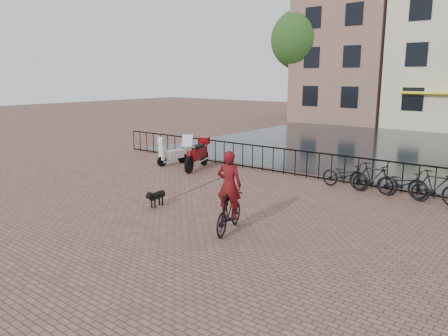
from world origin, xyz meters
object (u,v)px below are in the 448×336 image
Objects in this scene: dog at (157,198)px; scooter at (172,150)px; cyclist at (229,196)px; motorcycle at (197,150)px.

scooter is at bearing 122.22° from dog.
cyclist is at bearing -27.25° from scooter.
scooter is at bearing -53.10° from cyclist.
motorcycle is 1.57× the size of scooter.
dog is 5.40m from motorcycle.
cyclist reaches higher than motorcycle.
dog is (-2.96, 0.32, -0.64)m from cyclist.
cyclist is at bearing -15.16° from dog.
motorcycle reaches higher than scooter.
cyclist is at bearing -62.43° from motorcycle.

